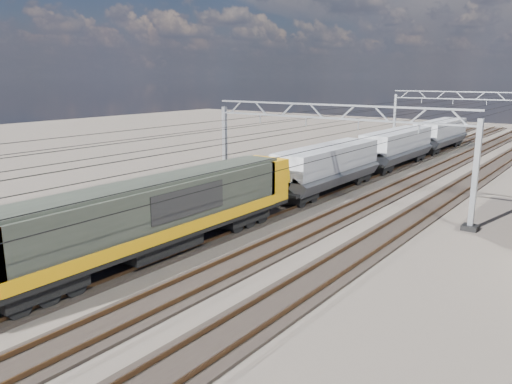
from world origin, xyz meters
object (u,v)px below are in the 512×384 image
Objects in this scene: locomotive at (156,213)px; hopper_wagon_mid at (397,145)px; hopper_wagon_third at (441,133)px; trackside_cabinet at (71,224)px; catenary_gantry_mid at (330,151)px; catenary_gantry_far at (468,117)px; hopper_wagon_lead at (328,165)px.

hopper_wagon_mid is at bearing 90.00° from locomotive.
locomotive reaches higher than hopper_wagon_third.
locomotive is at bearing -90.00° from hopper_wagon_mid.
hopper_wagon_third reaches higher than trackside_cabinet.
catenary_gantry_mid is 1.53× the size of hopper_wagon_third.
catenary_gantry_far is 4.89m from hopper_wagon_third.
hopper_wagon_lead and hopper_wagon_mid have the same top height.
catenary_gantry_mid reaches higher than locomotive.
locomotive is 6.27m from trackside_cabinet.
locomotive is 1.62× the size of hopper_wagon_lead.
locomotive is (-2.00, -50.23, -1.58)m from catenary_gantry_far.
hopper_wagon_third is 47.38m from trackside_cabinet.
catenary_gantry_mid reaches higher than hopper_wagon_mid.
catenary_gantry_far is 18.52m from hopper_wagon_mid.
catenary_gantry_far is at bearing 90.00° from catenary_gantry_mid.
catenary_gantry_far reaches higher than hopper_wagon_lead.
trackside_cabinet is (-6.04, -18.57, -1.35)m from hopper_wagon_lead.
hopper_wagon_mid is at bearing 96.46° from catenary_gantry_mid.
hopper_wagon_mid is (-2.00, -18.33, -1.67)m from catenary_gantry_far.
hopper_wagon_lead is (-2.00, -32.53, -1.67)m from catenary_gantry_far.
hopper_wagon_lead is 14.20m from hopper_wagon_mid.
locomotive is 17.70m from hopper_wagon_lead.
hopper_wagon_mid is 33.35m from trackside_cabinet.
hopper_wagon_lead is at bearing 58.52° from trackside_cabinet.
catenary_gantry_mid reaches higher than hopper_wagon_lead.
trackside_cabinet is at bearing -98.94° from catenary_gantry_far.
catenary_gantry_far is 1.53× the size of hopper_wagon_third.
hopper_wagon_lead reaches higher than trackside_cabinet.
hopper_wagon_lead is at bearing 90.00° from locomotive.
hopper_wagon_lead is (-0.00, 17.70, -0.09)m from locomotive.
catenary_gantry_mid is 36.00m from catenary_gantry_far.
locomotive is 31.90m from hopper_wagon_mid.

